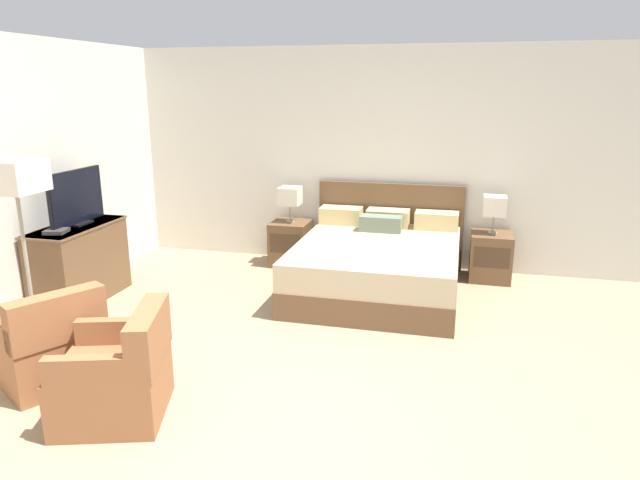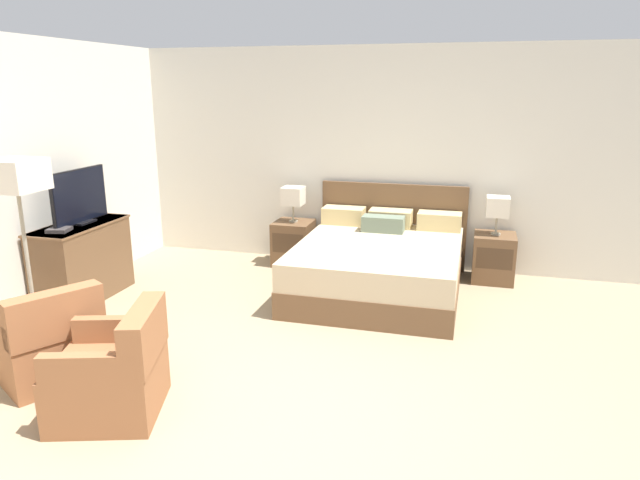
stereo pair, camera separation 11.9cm
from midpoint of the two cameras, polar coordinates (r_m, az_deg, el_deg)
The scene contains 14 objects.
ground_plane at distance 3.90m, azimuth -7.48°, elevation -19.12°, with size 11.78×11.78×0.00m, color #998466.
wall_back at distance 7.10m, azimuth 3.94°, elevation 8.17°, with size 6.99×0.06×2.66m, color silver.
wall_left at distance 6.30m, azimuth -27.69°, elevation 5.59°, with size 0.06×5.73×2.66m, color silver.
bed at distance 6.26m, azimuth 5.27°, elevation -2.40°, with size 1.78×2.04×1.05m.
nightstand_left at distance 7.19m, azimuth -3.42°, elevation -0.31°, with size 0.46×0.47×0.55m.
nightstand_right at distance 6.89m, azimuth 16.21°, elevation -1.60°, with size 0.46×0.47×0.55m.
table_lamp_left at distance 7.06m, azimuth -3.50°, elevation 4.37°, with size 0.25×0.25×0.44m.
table_lamp_right at distance 6.75m, azimuth 16.58°, elevation 3.26°, with size 0.25×0.25×0.44m.
dresser at distance 6.47m, azimuth -23.40°, elevation -2.05°, with size 0.49×1.11×0.81m.
tv at distance 6.37m, azimuth -23.68°, elevation 3.84°, with size 0.18×0.81×0.56m.
book_red_cover at distance 6.13m, azimuth -25.37°, elevation 0.80°, with size 0.20×0.19×0.04m, color #383333.
armchair_by_window at distance 4.87m, azimuth -26.05°, elevation -9.49°, with size 0.94×0.94×0.76m.
armchair_companion at distance 4.22m, azimuth -20.32°, elevation -12.70°, with size 0.86×0.86×0.76m.
floor_lamp at distance 5.16m, azimuth -28.71°, elevation 4.55°, with size 0.38×0.38×1.63m.
Camera 1 is at (1.18, -3.00, 2.19)m, focal length 32.00 mm.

